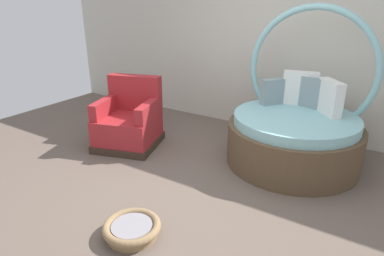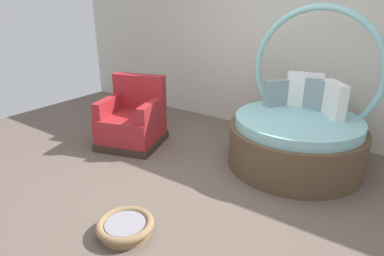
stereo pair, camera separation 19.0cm
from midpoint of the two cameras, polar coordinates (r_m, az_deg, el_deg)
The scene contains 5 objects.
ground_plane at distance 3.71m, azimuth -0.80°, elevation -10.30°, with size 8.00×8.00×0.02m, color #66564C.
back_wall at distance 5.12m, azimuth 12.84°, elevation 14.74°, with size 8.00×0.12×2.77m, color beige.
round_daybed at distance 4.27m, azimuth 16.22°, elevation -0.38°, with size 1.61×1.61×1.90m.
red_armchair at distance 4.70m, azimuth -11.91°, elevation 0.95°, with size 1.00×1.00×0.94m.
pet_basket at distance 3.07m, azimuth -12.15°, elevation -16.66°, with size 0.51×0.51×0.13m.
Camera 1 is at (1.65, -2.69, 1.95)m, focal length 30.91 mm.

